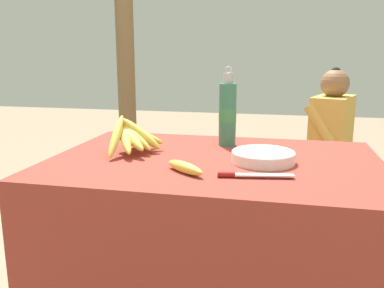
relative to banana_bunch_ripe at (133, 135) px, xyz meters
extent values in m
cube|color=maroon|center=(0.33, -0.03, -0.42)|extent=(1.22, 0.84, 0.70)
sphere|color=#4C381E|center=(-0.04, 0.00, 0.00)|extent=(0.05, 0.05, 0.05)
ellipsoid|color=#E0C64C|center=(-0.04, -0.08, 0.01)|extent=(0.04, 0.18, 0.16)
ellipsoid|color=#E0C64C|center=(0.00, -0.07, 0.00)|extent=(0.12, 0.18, 0.11)
ellipsoid|color=#E0C64C|center=(0.01, -0.05, 0.00)|extent=(0.17, 0.16, 0.10)
ellipsoid|color=#E0C64C|center=(0.02, -0.03, 0.00)|extent=(0.17, 0.09, 0.12)
ellipsoid|color=#E0C64C|center=(0.03, 0.00, 0.01)|extent=(0.18, 0.04, 0.15)
ellipsoid|color=#E0C64C|center=(0.03, 0.02, 0.00)|extent=(0.19, 0.10, 0.11)
ellipsoid|color=#E0C64C|center=(0.01, 0.04, -0.01)|extent=(0.15, 0.14, 0.09)
ellipsoid|color=#E0C64C|center=(-0.01, 0.06, 0.01)|extent=(0.12, 0.17, 0.14)
ellipsoid|color=#E0C64C|center=(-0.03, 0.07, 0.00)|extent=(0.07, 0.20, 0.13)
cylinder|color=white|center=(0.51, -0.05, -0.05)|extent=(0.23, 0.23, 0.04)
torus|color=white|center=(0.51, -0.05, -0.03)|extent=(0.23, 0.23, 0.01)
cylinder|color=#337556|center=(0.35, 0.20, 0.06)|extent=(0.07, 0.07, 0.26)
cylinder|color=#38844C|center=(0.35, 0.20, 0.06)|extent=(0.07, 0.07, 0.06)
cylinder|color=#ADADB2|center=(0.35, 0.20, 0.21)|extent=(0.04, 0.04, 0.04)
torus|color=#ADADB2|center=(0.35, 0.20, 0.25)|extent=(0.03, 0.01, 0.03)
ellipsoid|color=#E0C64C|center=(0.27, -0.24, -0.05)|extent=(0.16, 0.14, 0.04)
cube|color=#BCBCC1|center=(0.53, -0.24, -0.06)|extent=(0.19, 0.06, 0.00)
cylinder|color=maroon|center=(0.41, -0.26, -0.06)|extent=(0.06, 0.03, 0.02)
cube|color=brown|center=(0.46, 1.13, -0.40)|extent=(1.90, 0.32, 0.04)
cube|color=brown|center=(-0.38, 1.01, -0.59)|extent=(0.06, 0.06, 0.36)
cube|color=brown|center=(-0.38, 1.25, -0.59)|extent=(0.06, 0.06, 0.36)
cylinder|color=#473828|center=(0.61, 1.09, -0.58)|extent=(0.09, 0.09, 0.39)
cylinder|color=#473828|center=(0.72, 1.05, -0.37)|extent=(0.31, 0.18, 0.09)
cylinder|color=#473828|center=(0.67, 1.27, -0.58)|extent=(0.09, 0.09, 0.39)
cylinder|color=#473828|center=(0.78, 1.23, -0.37)|extent=(0.31, 0.18, 0.09)
cube|color=gold|center=(0.88, 1.10, -0.16)|extent=(0.30, 0.39, 0.44)
cylinder|color=gold|center=(0.80, 0.96, -0.10)|extent=(0.21, 0.13, 0.25)
cylinder|color=gold|center=(0.90, 1.26, -0.10)|extent=(0.21, 0.13, 0.25)
sphere|color=brown|center=(0.88, 1.10, 0.14)|extent=(0.17, 0.17, 0.17)
sphere|color=black|center=(0.88, 1.10, 0.20)|extent=(0.06, 0.06, 0.06)
sphere|color=#4C381E|center=(-0.06, 1.13, -0.32)|extent=(0.05, 0.05, 0.05)
ellipsoid|color=#8EA842|center=(-0.05, 1.07, -0.32)|extent=(0.04, 0.15, 0.09)
ellipsoid|color=#8EA842|center=(-0.03, 1.07, -0.31)|extent=(0.09, 0.15, 0.14)
ellipsoid|color=#8EA842|center=(0.00, 1.09, -0.31)|extent=(0.14, 0.11, 0.14)
ellipsoid|color=#8EA842|center=(0.00, 1.12, -0.32)|extent=(0.16, 0.07, 0.10)
ellipsoid|color=#8EA842|center=(0.00, 1.14, -0.32)|extent=(0.16, 0.06, 0.09)
ellipsoid|color=#8EA842|center=(0.00, 1.17, -0.31)|extent=(0.16, 0.12, 0.13)
ellipsoid|color=#8EA842|center=(-0.03, 1.19, -0.32)|extent=(0.10, 0.17, 0.10)
ellipsoid|color=#8EA842|center=(-0.05, 1.19, -0.31)|extent=(0.04, 0.14, 0.13)
cylinder|color=brown|center=(-0.64, 1.58, 0.36)|extent=(0.14, 0.14, 2.26)
camera|label=1|loc=(0.57, -1.49, 0.31)|focal=38.00mm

